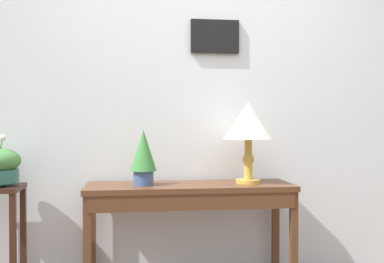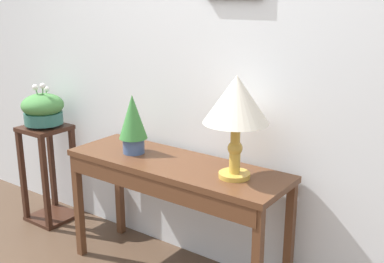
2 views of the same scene
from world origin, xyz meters
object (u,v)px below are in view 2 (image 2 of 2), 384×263
Objects in this scene: pedestal_stand_left at (49,174)px; planter_bowl_wide at (43,109)px; potted_plant_on_console at (133,122)px; console_table at (172,179)px; table_lamp at (236,103)px.

pedestal_stand_left is 0.49m from planter_bowl_wide.
potted_plant_on_console is 1.07m from pedestal_stand_left.
potted_plant_on_console is at bearing 178.25° from console_table.
table_lamp reaches higher than pedestal_stand_left.
planter_bowl_wide reaches higher than console_table.
potted_plant_on_console is 0.92m from planter_bowl_wide.
pedestal_stand_left is 2.27× the size of planter_bowl_wide.
planter_bowl_wide is (-1.61, 0.03, -0.26)m from table_lamp.
console_table is 1.25m from pedestal_stand_left.
table_lamp is at bearing -1.19° from pedestal_stand_left.
potted_plant_on_console reaches higher than planter_bowl_wide.
console_table is 1.24m from planter_bowl_wide.
planter_bowl_wide is at bearing 177.24° from console_table.
console_table is at bearing -2.76° from planter_bowl_wide.
potted_plant_on_console is 1.11× the size of planter_bowl_wide.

